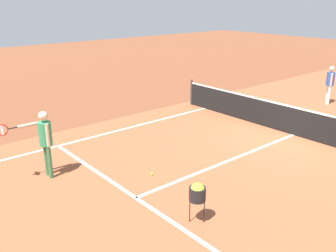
{
  "coord_description": "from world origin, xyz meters",
  "views": [
    {
      "loc": [
        6.21,
        -10.67,
        4.32
      ],
      "look_at": [
        -1.16,
        -4.46,
        1.0
      ],
      "focal_mm": 39.93,
      "sensor_mm": 36.0,
      "label": 1
    }
  ],
  "objects_px": {
    "net": "(295,121)",
    "player_far": "(330,81)",
    "player_near": "(44,137)",
    "ball_hopper": "(197,192)",
    "tennis_ball_mid_court": "(152,174)"
  },
  "relations": [
    {
      "from": "net",
      "to": "player_far",
      "type": "relative_size",
      "value": 6.11
    },
    {
      "from": "net",
      "to": "player_near",
      "type": "bearing_deg",
      "value": -107.23
    },
    {
      "from": "player_near",
      "to": "ball_hopper",
      "type": "distance_m",
      "value": 4.18
    },
    {
      "from": "net",
      "to": "tennis_ball_mid_court",
      "type": "distance_m",
      "value": 5.47
    },
    {
      "from": "player_near",
      "to": "player_far",
      "type": "relative_size",
      "value": 1.07
    },
    {
      "from": "ball_hopper",
      "to": "player_near",
      "type": "bearing_deg",
      "value": -159.49
    },
    {
      "from": "player_near",
      "to": "ball_hopper",
      "type": "height_order",
      "value": "player_near"
    },
    {
      "from": "net",
      "to": "player_near",
      "type": "xyz_separation_m",
      "value": [
        -2.32,
        -7.47,
        0.59
      ]
    },
    {
      "from": "player_near",
      "to": "player_far",
      "type": "distance_m",
      "value": 12.05
    },
    {
      "from": "net",
      "to": "player_far",
      "type": "height_order",
      "value": "player_far"
    },
    {
      "from": "net",
      "to": "ball_hopper",
      "type": "distance_m",
      "value": 6.22
    },
    {
      "from": "net",
      "to": "player_far",
      "type": "distance_m",
      "value": 4.72
    },
    {
      "from": "tennis_ball_mid_court",
      "to": "player_near",
      "type": "bearing_deg",
      "value": -128.35
    },
    {
      "from": "player_near",
      "to": "tennis_ball_mid_court",
      "type": "distance_m",
      "value": 2.84
    },
    {
      "from": "player_near",
      "to": "net",
      "type": "bearing_deg",
      "value": 72.77
    }
  ]
}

